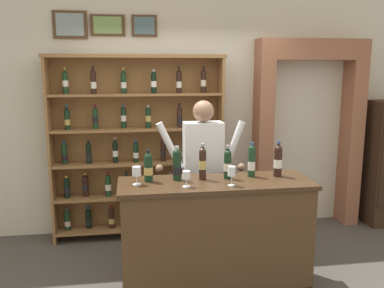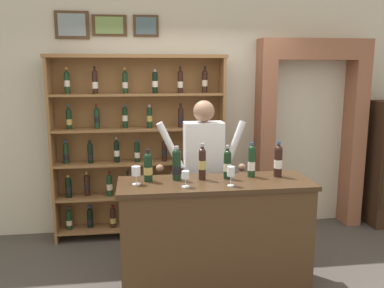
{
  "view_description": "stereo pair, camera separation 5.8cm",
  "coord_description": "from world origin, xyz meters",
  "px_view_note": "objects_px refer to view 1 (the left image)",
  "views": [
    {
      "loc": [
        -0.6,
        -3.42,
        2.02
      ],
      "look_at": [
        -0.04,
        0.28,
        1.32
      ],
      "focal_mm": 37.91,
      "sensor_mm": 36.0,
      "label": 1
    },
    {
      "loc": [
        -0.54,
        -3.43,
        2.02
      ],
      "look_at": [
        -0.04,
        0.28,
        1.32
      ],
      "focal_mm": 37.91,
      "sensor_mm": 36.0,
      "label": 2
    }
  ],
  "objects_px": {
    "tasting_bottle_brunello": "(252,161)",
    "tasting_bottle_grappa": "(228,164)",
    "shopkeeper": "(203,164)",
    "wine_shelf": "(138,146)",
    "wine_glass_center": "(232,172)",
    "tasting_bottle_super_tuscan": "(148,167)",
    "wine_glass_right": "(186,176)",
    "wine_glass_spare": "(137,172)",
    "tasting_bottle_bianco": "(177,164)",
    "tasting_bottle_rosso": "(203,163)",
    "tasting_bottle_prosecco": "(278,160)",
    "tasting_counter": "(215,235)"
  },
  "relations": [
    {
      "from": "tasting_bottle_super_tuscan",
      "to": "wine_glass_right",
      "type": "height_order",
      "value": "tasting_bottle_super_tuscan"
    },
    {
      "from": "wine_shelf",
      "to": "tasting_bottle_brunello",
      "type": "bearing_deg",
      "value": -49.96
    },
    {
      "from": "wine_shelf",
      "to": "wine_glass_right",
      "type": "bearing_deg",
      "value": -75.5
    },
    {
      "from": "wine_shelf",
      "to": "tasting_bottle_prosecco",
      "type": "bearing_deg",
      "value": -44.47
    },
    {
      "from": "tasting_bottle_brunello",
      "to": "wine_glass_spare",
      "type": "xyz_separation_m",
      "value": [
        -1.06,
        -0.11,
        -0.04
      ]
    },
    {
      "from": "wine_glass_spare",
      "to": "tasting_counter",
      "type": "bearing_deg",
      "value": -0.1
    },
    {
      "from": "wine_shelf",
      "to": "tasting_bottle_brunello",
      "type": "relative_size",
      "value": 6.69
    },
    {
      "from": "tasting_counter",
      "to": "wine_glass_center",
      "type": "bearing_deg",
      "value": -55.79
    },
    {
      "from": "tasting_bottle_rosso",
      "to": "wine_shelf",
      "type": "bearing_deg",
      "value": 113.88
    },
    {
      "from": "wine_shelf",
      "to": "tasting_bottle_prosecco",
      "type": "xyz_separation_m",
      "value": [
        1.27,
        -1.24,
        0.06
      ]
    },
    {
      "from": "tasting_bottle_super_tuscan",
      "to": "wine_glass_center",
      "type": "xyz_separation_m",
      "value": [
        0.7,
        -0.24,
        -0.01
      ]
    },
    {
      "from": "tasting_counter",
      "to": "tasting_bottle_super_tuscan",
      "type": "distance_m",
      "value": 0.88
    },
    {
      "from": "tasting_bottle_rosso",
      "to": "wine_glass_right",
      "type": "xyz_separation_m",
      "value": [
        -0.18,
        -0.21,
        -0.06
      ]
    },
    {
      "from": "tasting_bottle_rosso",
      "to": "tasting_bottle_super_tuscan",
      "type": "bearing_deg",
      "value": 178.69
    },
    {
      "from": "tasting_bottle_super_tuscan",
      "to": "tasting_bottle_bianco",
      "type": "xyz_separation_m",
      "value": [
        0.26,
        0.01,
        0.01
      ]
    },
    {
      "from": "tasting_bottle_grappa",
      "to": "tasting_bottle_prosecco",
      "type": "distance_m",
      "value": 0.48
    },
    {
      "from": "tasting_bottle_bianco",
      "to": "tasting_bottle_rosso",
      "type": "distance_m",
      "value": 0.23
    },
    {
      "from": "shopkeeper",
      "to": "tasting_counter",
      "type": "bearing_deg",
      "value": -88.42
    },
    {
      "from": "tasting_counter",
      "to": "wine_glass_center",
      "type": "relative_size",
      "value": 10.18
    },
    {
      "from": "wine_glass_spare",
      "to": "tasting_bottle_super_tuscan",
      "type": "bearing_deg",
      "value": 39.37
    },
    {
      "from": "tasting_bottle_super_tuscan",
      "to": "tasting_bottle_grappa",
      "type": "height_order",
      "value": "tasting_bottle_grappa"
    },
    {
      "from": "shopkeeper",
      "to": "tasting_bottle_rosso",
      "type": "bearing_deg",
      "value": -100.6
    },
    {
      "from": "tasting_counter",
      "to": "tasting_bottle_bianco",
      "type": "distance_m",
      "value": 0.75
    },
    {
      "from": "wine_shelf",
      "to": "tasting_bottle_rosso",
      "type": "distance_m",
      "value": 1.37
    },
    {
      "from": "tasting_counter",
      "to": "wine_glass_right",
      "type": "distance_m",
      "value": 0.69
    },
    {
      "from": "wine_shelf",
      "to": "wine_glass_center",
      "type": "relative_size",
      "value": 12.73
    },
    {
      "from": "tasting_bottle_brunello",
      "to": "tasting_bottle_grappa",
      "type": "bearing_deg",
      "value": -171.19
    },
    {
      "from": "shopkeeper",
      "to": "tasting_bottle_super_tuscan",
      "type": "height_order",
      "value": "shopkeeper"
    },
    {
      "from": "wine_shelf",
      "to": "wine_glass_center",
      "type": "distance_m",
      "value": 1.67
    },
    {
      "from": "tasting_bottle_brunello",
      "to": "wine_glass_center",
      "type": "bearing_deg",
      "value": -133.93
    },
    {
      "from": "tasting_bottle_grappa",
      "to": "tasting_bottle_brunello",
      "type": "distance_m",
      "value": 0.24
    },
    {
      "from": "wine_glass_right",
      "to": "tasting_bottle_rosso",
      "type": "bearing_deg",
      "value": 49.81
    },
    {
      "from": "tasting_bottle_grappa",
      "to": "shopkeeper",
      "type": "bearing_deg",
      "value": 105.82
    },
    {
      "from": "tasting_bottle_grappa",
      "to": "tasting_bottle_brunello",
      "type": "relative_size",
      "value": 0.96
    },
    {
      "from": "tasting_bottle_brunello",
      "to": "wine_glass_spare",
      "type": "height_order",
      "value": "tasting_bottle_brunello"
    },
    {
      "from": "wine_shelf",
      "to": "tasting_bottle_grappa",
      "type": "height_order",
      "value": "wine_shelf"
    },
    {
      "from": "tasting_bottle_bianco",
      "to": "tasting_bottle_rosso",
      "type": "xyz_separation_m",
      "value": [
        0.23,
        -0.02,
        0.01
      ]
    },
    {
      "from": "tasting_bottle_prosecco",
      "to": "tasting_bottle_bianco",
      "type": "bearing_deg",
      "value": 179.13
    },
    {
      "from": "tasting_counter",
      "to": "wine_glass_spare",
      "type": "xyz_separation_m",
      "value": [
        -0.7,
        0.0,
        0.62
      ]
    },
    {
      "from": "wine_shelf",
      "to": "wine_glass_spare",
      "type": "bearing_deg",
      "value": -91.6
    },
    {
      "from": "shopkeeper",
      "to": "tasting_bottle_brunello",
      "type": "relative_size",
      "value": 5.25
    },
    {
      "from": "tasting_bottle_brunello",
      "to": "tasting_bottle_prosecco",
      "type": "height_order",
      "value": "tasting_bottle_prosecco"
    },
    {
      "from": "tasting_bottle_grappa",
      "to": "wine_glass_spare",
      "type": "xyz_separation_m",
      "value": [
        -0.82,
        -0.08,
        -0.03
      ]
    },
    {
      "from": "shopkeeper",
      "to": "tasting_bottle_grappa",
      "type": "distance_m",
      "value": 0.52
    },
    {
      "from": "tasting_bottle_bianco",
      "to": "tasting_counter",
      "type": "bearing_deg",
      "value": -16.54
    },
    {
      "from": "tasting_bottle_bianco",
      "to": "tasting_bottle_grappa",
      "type": "distance_m",
      "value": 0.46
    },
    {
      "from": "tasting_bottle_brunello",
      "to": "tasting_bottle_prosecco",
      "type": "distance_m",
      "value": 0.25
    },
    {
      "from": "tasting_bottle_super_tuscan",
      "to": "tasting_bottle_prosecco",
      "type": "distance_m",
      "value": 1.2
    },
    {
      "from": "tasting_counter",
      "to": "wine_glass_spare",
      "type": "distance_m",
      "value": 0.94
    },
    {
      "from": "wine_shelf",
      "to": "tasting_bottle_prosecco",
      "type": "relative_size",
      "value": 6.51
    }
  ]
}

